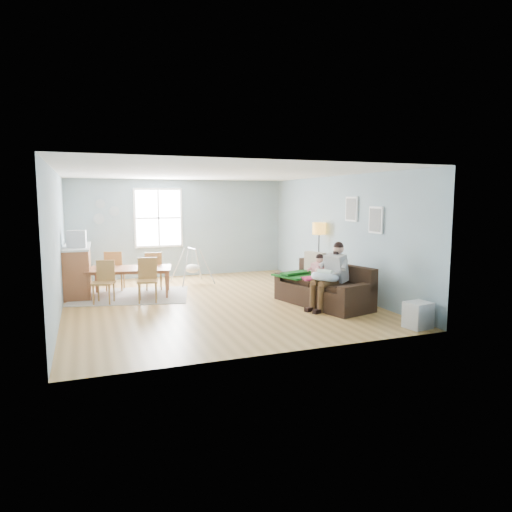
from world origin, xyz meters
name	(u,v)px	position (x,y,z in m)	size (l,w,h in m)	color
room	(213,187)	(0.00, 0.00, 2.42)	(8.40, 9.40, 3.90)	olive
window	(158,218)	(-0.60, 3.46, 1.65)	(1.32, 0.08, 1.62)	white
pictures	(363,214)	(2.97, -1.05, 1.85)	(0.05, 1.34, 0.74)	white
wall_plates	(104,212)	(-2.00, 3.47, 1.83)	(0.67, 0.02, 0.66)	#8EA3AB
sofa	(325,291)	(2.06, -1.11, 0.30)	(1.39, 2.25, 0.85)	black
green_throw	(300,275)	(1.81, -0.45, 0.54)	(0.96, 0.81, 0.04)	#124F13
beige_pillow	(315,264)	(2.13, -0.52, 0.77)	(0.14, 0.51, 0.51)	#C9B29A
father	(331,273)	(2.00, -1.43, 0.71)	(0.98, 0.64, 1.33)	#99999B
nursing_pillow	(325,277)	(1.85, -1.47, 0.66)	(0.54, 0.54, 0.15)	silver
infant	(324,272)	(1.83, -1.44, 0.74)	(0.27, 0.37, 0.14)	white
toddler	(316,270)	(1.93, -0.93, 0.71)	(0.54, 0.31, 0.81)	white
floor_lamp	(319,234)	(2.80, 0.55, 1.33)	(0.32, 0.32, 1.60)	black
storage_cube	(418,315)	(2.69, -3.16, 0.22)	(0.45, 0.41, 0.44)	silver
rug	(131,296)	(-1.60, 1.21, 0.01)	(2.50, 1.90, 0.01)	#9A938D
dining_table	(131,282)	(-1.60, 1.21, 0.32)	(1.80, 1.01, 0.63)	brown
chair_sw	(104,279)	(-2.17, 0.70, 0.50)	(0.51, 0.51, 0.89)	olive
chair_se	(148,277)	(-1.31, 0.51, 0.53)	(0.48, 0.48, 0.93)	olive
chair_nw	(114,268)	(-1.90, 1.91, 0.54)	(0.52, 0.52, 0.95)	olive
chair_ne	(154,269)	(-1.01, 1.70, 0.52)	(0.46, 0.46, 0.92)	olive
counter	(78,269)	(-2.70, 1.97, 0.56)	(0.64, 1.99, 1.11)	brown
monitor	(76,239)	(-2.70, 1.59, 1.29)	(0.43, 0.41, 0.38)	#B6B6BB
baby_swing	(192,268)	(0.04, 2.20, 0.41)	(1.03, 1.04, 0.92)	#B6B6BB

